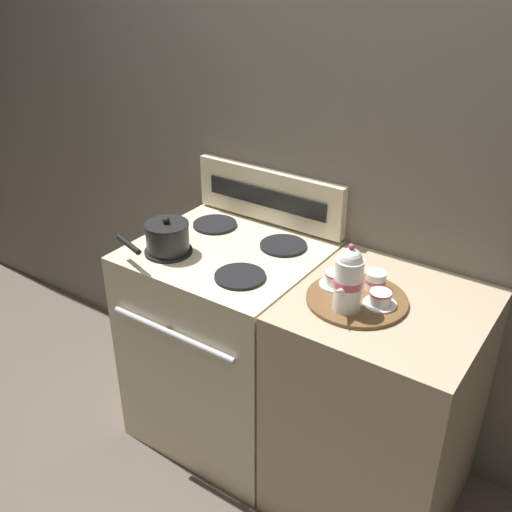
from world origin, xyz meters
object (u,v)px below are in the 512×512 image
object	(u,v)px
serving_tray	(357,299)
teacup_left	(380,298)
teapot	(348,279)
teacup_right	(335,279)
stove	(229,343)
saucepan	(167,237)
creamer_jug	(376,280)

from	to	relation	value
serving_tray	teacup_left	size ratio (longest dim) A/B	3.05
teapot	teacup_right	bearing A→B (deg)	131.67
stove	serving_tray	xyz separation A→B (m)	(0.59, -0.05, 0.46)
teacup_left	teacup_right	size ratio (longest dim) A/B	1.00
saucepan	teacup_left	bearing A→B (deg)	7.05
serving_tray	stove	bearing A→B (deg)	175.19
serving_tray	teapot	distance (m)	0.14
serving_tray	creamer_jug	bearing A→B (deg)	74.57
teacup_right	creamer_jug	distance (m)	0.14
teacup_left	serving_tray	bearing A→B (deg)	-177.69
stove	teacup_left	xyz separation A→B (m)	(0.68, -0.05, 0.50)
teacup_left	teapot	bearing A→B (deg)	-134.75
teapot	serving_tray	bearing A→B (deg)	89.32
teapot	saucepan	bearing A→B (deg)	-178.38
teapot	creamer_jug	world-z (taller)	teapot
teacup_left	teacup_right	distance (m)	0.18
teapot	teacup_right	distance (m)	0.17
stove	saucepan	size ratio (longest dim) A/B	3.35
saucepan	serving_tray	distance (m)	0.78
saucepan	creamer_jug	size ratio (longest dim) A/B	3.83
serving_tray	teacup_right	xyz separation A→B (m)	(-0.10, 0.03, 0.03)
stove	serving_tray	size ratio (longest dim) A/B	2.68
teapot	creamer_jug	xyz separation A→B (m)	(0.03, 0.17, -0.08)
teapot	creamer_jug	distance (m)	0.19
saucepan	teapot	world-z (taller)	teapot
stove	teacup_right	xyz separation A→B (m)	(0.49, -0.02, 0.50)
serving_tray	teacup_right	world-z (taller)	teacup_right
saucepan	teacup_right	size ratio (longest dim) A/B	2.44
saucepan	creamer_jug	bearing A→B (deg)	13.61
teapot	teacup_right	xyz separation A→B (m)	(-0.10, 0.11, -0.09)
creamer_jug	teapot	bearing A→B (deg)	-98.64
saucepan	serving_tray	bearing A→B (deg)	7.54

